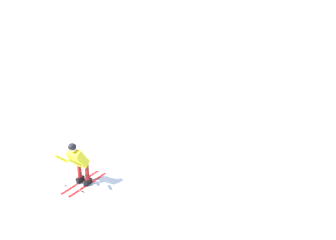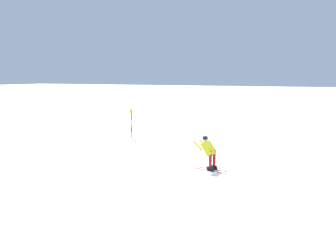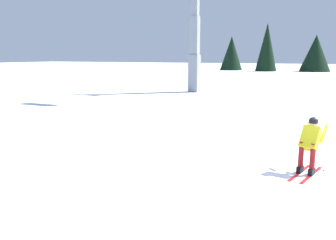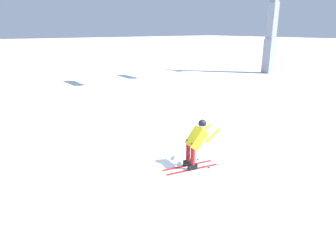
% 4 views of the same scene
% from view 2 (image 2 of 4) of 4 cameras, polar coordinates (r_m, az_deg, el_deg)
% --- Properties ---
extents(ground_plane, '(260.00, 260.00, 0.00)m').
position_cam_2_polar(ground_plane, '(18.35, 5.86, -6.41)').
color(ground_plane, white).
extents(skier_carving_main, '(1.77, 0.91, 1.59)m').
position_cam_2_polar(skier_carving_main, '(17.75, 5.51, -4.10)').
color(skier_carving_main, red).
rests_on(skier_carving_main, ground_plane).
extents(trail_marker_pole, '(0.07, 0.28, 1.95)m').
position_cam_2_polar(trail_marker_pole, '(26.54, -5.00, -0.22)').
color(trail_marker_pole, orange).
rests_on(trail_marker_pole, ground_plane).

